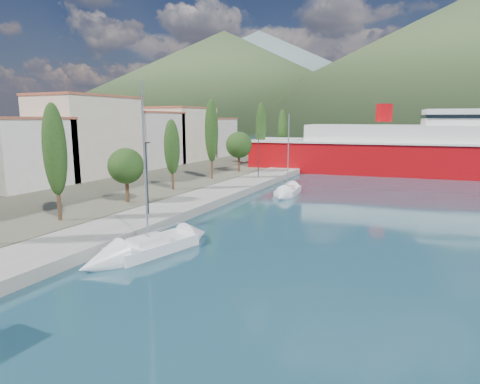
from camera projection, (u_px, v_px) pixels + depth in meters
The scene contains 9 objects.
ground at pixel (385, 148), 124.14m from camera, with size 1400.00×1400.00×0.00m, color #1D4252.
quay at pixel (212, 196), 44.15m from camera, with size 5.00×88.00×0.80m, color gray.
land_strip at pixel (48, 168), 68.97m from camera, with size 70.00×148.00×0.70m, color #565644.
town_buildings at pixel (117, 140), 62.56m from camera, with size 9.20×69.20×11.30m.
tree_row at pixel (203, 142), 51.79m from camera, with size 4.02×62.59×10.81m.
lamp_posts at pixel (146, 176), 33.44m from camera, with size 0.15×49.50×6.06m.
sailboat_near at pixel (127, 255), 25.18m from camera, with size 4.47×8.73×12.04m.
sailboat_mid at pixel (285, 194), 45.79m from camera, with size 2.93×7.10×10.15m.
ferry at pixel (437, 152), 63.67m from camera, with size 60.19×19.30×11.74m.
Camera 1 is at (12.20, -11.94, 8.73)m, focal length 30.00 mm.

